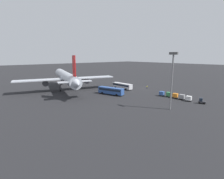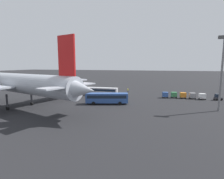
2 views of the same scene
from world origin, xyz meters
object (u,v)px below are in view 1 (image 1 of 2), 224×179
Objects in this scene: cargo_cart_green at (169,94)px; cargo_cart_grey at (182,97)px; cargo_cart_blue at (162,93)px; cargo_cart_orange at (175,95)px; airplane at (66,77)px; cargo_cart_white at (189,98)px; shuttle_bus_near at (122,86)px; worker_person at (147,87)px; baggage_tug at (202,101)px; shuttle_bus_far at (111,90)px.

cargo_cart_grey is at bearing 179.49° from cargo_cart_green.
cargo_cart_blue is (9.06, 0.76, 0.00)m from cargo_cart_grey.
cargo_cart_blue is at bearing 7.21° from cargo_cart_orange.
airplane is 58.64m from cargo_cart_white.
shuttle_bus_near is at bearing 2.93° from cargo_cart_white.
cargo_cart_white is (-27.30, 8.79, 0.32)m from worker_person.
shuttle_bus_near is 5.60× the size of cargo_cart_blue.
baggage_tug is 1.21× the size of cargo_cart_green.
shuttle_bus_near is 32.68m from cargo_cart_grey.
baggage_tug is 1.21× the size of cargo_cart_white.
cargo_cart_grey is 1.00× the size of cargo_cart_green.
cargo_cart_white is 12.09m from cargo_cart_blue.
shuttle_bus_far reaches higher than cargo_cart_green.
shuttle_bus_far reaches higher than worker_person.
airplane reaches higher than cargo_cart_white.
cargo_cart_orange is at bearing -172.79° from cargo_cart_blue.
cargo_cart_green is (9.06, -0.56, 0.00)m from cargo_cart_white.
cargo_cart_grey and cargo_cart_green have the same top height.
cargo_cart_grey is at bearing -21.11° from baggage_tug.
cargo_cart_blue is at bearing 149.25° from worker_person.
shuttle_bus_far is 5.77× the size of cargo_cart_orange.
shuttle_bus_far is 37.35m from baggage_tug.
cargo_cart_orange and cargo_cart_blue have the same top height.
shuttle_bus_near reaches higher than cargo_cart_green.
cargo_cart_orange is (-29.56, -2.33, -0.64)m from shuttle_bus_near.
cargo_cart_orange is 6.09m from cargo_cart_blue.
airplane reaches higher than cargo_cart_blue.
cargo_cart_grey is (-49.37, -26.27, -5.49)m from airplane.
cargo_cart_white and cargo_cart_green have the same top height.
shuttle_bus_near is 40.43m from baggage_tug.
cargo_cart_orange is (3.02, -0.00, 0.00)m from cargo_cart_grey.
airplane is 25.91m from shuttle_bus_far.
cargo_cart_grey is (3.02, -0.50, 0.00)m from cargo_cart_white.
baggage_tug is at bearing 179.01° from cargo_cart_green.
cargo_cart_grey and cargo_cart_blue have the same top height.
cargo_cart_white is at bearing -178.78° from cargo_cart_blue.
cargo_cart_grey is 9.10m from cargo_cart_blue.
cargo_cart_orange is at bearing -161.08° from shuttle_bus_far.
cargo_cart_grey is at bearing -175.21° from cargo_cart_blue.
cargo_cart_orange is at bearing -133.44° from airplane.
cargo_cart_green is (-26.54, -2.38, -0.64)m from shuttle_bus_near.
airplane is 53.56m from cargo_cart_orange.
cargo_cart_orange is at bearing 158.71° from worker_person.
baggage_tug reaches higher than cargo_cart_grey.
shuttle_bus_far is at bearing 5.16° from baggage_tug.
cargo_cart_green is at bearing -0.51° from cargo_cart_grey.
worker_person is 22.82m from cargo_cart_orange.
shuttle_bus_far is 30.57m from cargo_cart_grey.
shuttle_bus_far is at bearing 38.53° from cargo_cart_green.
worker_person is (32.05, -8.48, -0.07)m from baggage_tug.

